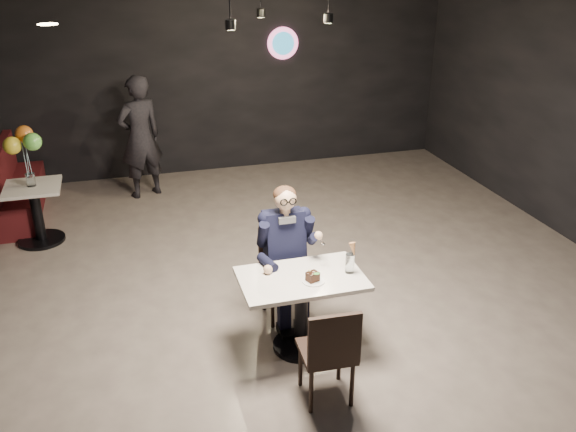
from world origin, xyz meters
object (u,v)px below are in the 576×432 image
object	(u,v)px
chair_near	(326,349)
booth_bench	(19,181)
main_table	(301,313)
seated_man	(285,252)
chair_far	(285,276)
sundae_glass	(350,263)
passerby	(140,137)
balloon_vase	(31,180)
side_table	(37,211)

from	to	relation	value
chair_near	booth_bench	distance (m)	5.48
main_table	seated_man	xyz separation A→B (m)	(-0.00, 0.55, 0.34)
chair_far	booth_bench	bearing A→B (deg)	128.89
sundae_glass	booth_bench	bearing A→B (deg)	128.57
chair_far	passerby	distance (m)	3.89
main_table	sundae_glass	bearing A→B (deg)	-5.23
chair_near	balloon_vase	xyz separation A→B (m)	(-2.50, 3.71, 0.37)
main_table	booth_bench	xyz separation A→B (m)	(-2.80, 4.02, 0.10)
chair_near	booth_bench	xyz separation A→B (m)	(-2.80, 4.71, 0.02)
seated_man	sundae_glass	world-z (taller)	seated_man
chair_far	side_table	world-z (taller)	chair_far
side_table	balloon_vase	distance (m)	0.42
side_table	passerby	world-z (taller)	passerby
chair_near	side_table	bearing A→B (deg)	126.77
chair_near	sundae_glass	size ratio (longest dim) A/B	5.06
chair_near	sundae_glass	world-z (taller)	sundae_glass
chair_near	passerby	size ratio (longest dim) A/B	0.51
main_table	chair_near	world-z (taller)	chair_near
booth_bench	main_table	bearing A→B (deg)	-55.15
chair_near	balloon_vase	world-z (taller)	chair_near
booth_bench	balloon_vase	xyz separation A→B (m)	(0.30, -1.00, 0.35)
chair_near	side_table	size ratio (longest dim) A/B	1.12
chair_far	sundae_glass	world-z (taller)	sundae_glass
seated_man	passerby	distance (m)	3.87
chair_far	chair_near	xyz separation A→B (m)	(0.00, -1.24, 0.00)
booth_bench	side_table	bearing A→B (deg)	-73.30
seated_man	balloon_vase	world-z (taller)	seated_man
main_table	chair_far	world-z (taller)	chair_far
side_table	passerby	size ratio (longest dim) A/B	0.46
chair_far	passerby	bearing A→B (deg)	106.85
side_table	chair_near	bearing A→B (deg)	-56.04
balloon_vase	main_table	bearing A→B (deg)	-50.40
seated_man	passerby	xyz separation A→B (m)	(-1.12, 3.70, 0.17)
balloon_vase	chair_near	bearing A→B (deg)	-56.04
booth_bench	side_table	world-z (taller)	booth_bench
sundae_glass	passerby	distance (m)	4.57
main_table	passerby	xyz separation A→B (m)	(-1.12, 4.25, 0.52)
chair_far	sundae_glass	size ratio (longest dim) A/B	5.06
main_table	sundae_glass	size ratio (longest dim) A/B	6.05
chair_far	passerby	xyz separation A→B (m)	(-1.12, 3.70, 0.43)
chair_near	side_table	world-z (taller)	chair_near
booth_bench	side_table	distance (m)	1.05
chair_near	main_table	bearing A→B (deg)	92.81
main_table	side_table	bearing A→B (deg)	129.60
chair_far	balloon_vase	xyz separation A→B (m)	(-2.50, 2.47, 0.37)
chair_near	sundae_glass	xyz separation A→B (m)	(0.44, 0.65, 0.38)
main_table	balloon_vase	bearing A→B (deg)	129.60
main_table	balloon_vase	world-z (taller)	balloon_vase
sundae_glass	side_table	bearing A→B (deg)	133.82
main_table	seated_man	size ratio (longest dim) A/B	0.76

